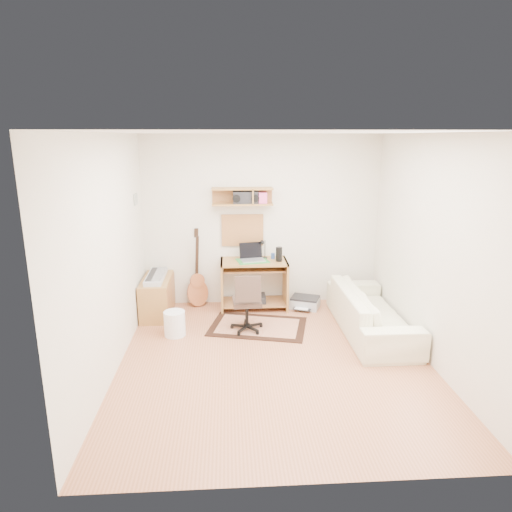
{
  "coord_description": "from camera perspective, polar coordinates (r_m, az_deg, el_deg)",
  "views": [
    {
      "loc": [
        -0.52,
        -4.88,
        2.56
      ],
      "look_at": [
        -0.15,
        1.05,
        1.0
      ],
      "focal_mm": 32.04,
      "sensor_mm": 36.0,
      "label": 1
    }
  ],
  "objects": [
    {
      "name": "back_wall",
      "position": [
        7.02,
        0.74,
        4.37
      ],
      "size": [
        3.6,
        0.01,
        2.6
      ],
      "primitive_type": "cube",
      "color": "beige",
      "rests_on": "ground"
    },
    {
      "name": "guitar",
      "position": [
        7.03,
        -7.4,
        -1.53
      ],
      "size": [
        0.37,
        0.3,
        1.22
      ],
      "primitive_type": null,
      "rotation": [
        0.0,
        0.0,
        0.34
      ],
      "color": "#B76438",
      "rests_on": "floor"
    },
    {
      "name": "music_keyboard",
      "position": [
        6.81,
        -12.38,
        -2.51
      ],
      "size": [
        0.24,
        0.77,
        0.07
      ],
      "primitive_type": "cube",
      "color": "#B2B5BA",
      "rests_on": "cabinet"
    },
    {
      "name": "wall_photo",
      "position": [
        6.56,
        -14.79,
        6.87
      ],
      "size": [
        0.02,
        0.2,
        0.15
      ],
      "primitive_type": "cube",
      "color": "#4C8CBF",
      "rests_on": "left_wall"
    },
    {
      "name": "desk",
      "position": [
        6.97,
        -0.26,
        -3.56
      ],
      "size": [
        1.0,
        0.55,
        0.75
      ],
      "primitive_type": null,
      "color": "#A7753A",
      "rests_on": "floor"
    },
    {
      "name": "cork_board",
      "position": [
        7.0,
        -1.7,
        3.26
      ],
      "size": [
        0.64,
        0.03,
        0.49
      ],
      "primitive_type": "cube",
      "color": "tan",
      "rests_on": "back_wall"
    },
    {
      "name": "laptop",
      "position": [
        6.8,
        -0.43,
        0.44
      ],
      "size": [
        0.41,
        0.41,
        0.26
      ],
      "primitive_type": null,
      "rotation": [
        0.0,
        0.0,
        0.2
      ],
      "color": "silver",
      "rests_on": "desk"
    },
    {
      "name": "boombox",
      "position": [
        6.81,
        -1.3,
        7.29
      ],
      "size": [
        0.37,
        0.17,
        0.19
      ],
      "primitive_type": "cube",
      "color": "black",
      "rests_on": "wall_shelf"
    },
    {
      "name": "task_chair",
      "position": [
        6.14,
        -1.15,
        -5.73
      ],
      "size": [
        0.45,
        0.45,
        0.83
      ],
      "primitive_type": null,
      "rotation": [
        0.0,
        0.0,
        0.05
      ],
      "color": "#382921",
      "rests_on": "floor"
    },
    {
      "name": "rug",
      "position": [
        6.41,
        0.24,
        -8.77
      ],
      "size": [
        1.46,
        1.14,
        0.02
      ],
      "primitive_type": "cube",
      "rotation": [
        0.0,
        0.0,
        -0.23
      ],
      "color": "beige",
      "rests_on": "floor"
    },
    {
      "name": "desk_lamp",
      "position": [
        6.97,
        1.13,
        0.88
      ],
      "size": [
        0.1,
        0.1,
        0.29
      ],
      "primitive_type": null,
      "color": "black",
      "rests_on": "desk"
    },
    {
      "name": "cabinet",
      "position": [
        6.91,
        -12.24,
        -4.96
      ],
      "size": [
        0.4,
        0.9,
        0.55
      ],
      "primitive_type": "cube",
      "color": "#A7753A",
      "rests_on": "floor"
    },
    {
      "name": "left_wall",
      "position": [
        5.2,
        -17.76,
        -0.03
      ],
      "size": [
        0.01,
        4.0,
        2.6
      ],
      "primitive_type": "cube",
      "color": "beige",
      "rests_on": "ground"
    },
    {
      "name": "floor",
      "position": [
        5.54,
        2.28,
        -12.9
      ],
      "size": [
        3.6,
        4.0,
        0.01
      ],
      "primitive_type": "cube",
      "color": "#B9734D",
      "rests_on": "ground"
    },
    {
      "name": "pencil_cup",
      "position": [
        6.97,
        2.13,
        0.01
      ],
      "size": [
        0.06,
        0.06,
        0.09
      ],
      "primitive_type": "cylinder",
      "color": "#2E4B8C",
      "rests_on": "desk"
    },
    {
      "name": "wall_shelf",
      "position": [
        6.81,
        -1.7,
        7.45
      ],
      "size": [
        0.9,
        0.25,
        0.26
      ],
      "primitive_type": "cube",
      "color": "#A7753A",
      "rests_on": "back_wall"
    },
    {
      "name": "printer",
      "position": [
        7.11,
        6.14,
        -5.74
      ],
      "size": [
        0.52,
        0.47,
        0.16
      ],
      "primitive_type": "cube",
      "rotation": [
        0.0,
        0.0,
        -0.38
      ],
      "color": "#A5A8AA",
      "rests_on": "floor"
    },
    {
      "name": "waste_basket",
      "position": [
        6.18,
        -10.12,
        -8.3
      ],
      "size": [
        0.37,
        0.37,
        0.33
      ],
      "primitive_type": "cylinder",
      "rotation": [
        0.0,
        0.0,
        0.44
      ],
      "color": "white",
      "rests_on": "floor"
    },
    {
      "name": "speaker",
      "position": [
        6.81,
        2.89,
        0.22
      ],
      "size": [
        0.1,
        0.1,
        0.21
      ],
      "primitive_type": "cylinder",
      "color": "black",
      "rests_on": "desk"
    },
    {
      "name": "right_wall",
      "position": [
        5.55,
        21.3,
        0.56
      ],
      "size": [
        0.01,
        4.0,
        2.6
      ],
      "primitive_type": "cube",
      "color": "beige",
      "rests_on": "ground"
    },
    {
      "name": "sofa",
      "position": [
        6.32,
        14.23,
        -5.85
      ],
      "size": [
        0.58,
        1.99,
        0.78
      ],
      "primitive_type": "imported",
      "rotation": [
        0.0,
        0.0,
        1.57
      ],
      "color": "beige",
      "rests_on": "floor"
    },
    {
      "name": "ceiling",
      "position": [
        4.91,
        2.6,
        15.22
      ],
      "size": [
        3.6,
        4.0,
        0.01
      ],
      "primitive_type": "cube",
      "color": "white",
      "rests_on": "ground"
    }
  ]
}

